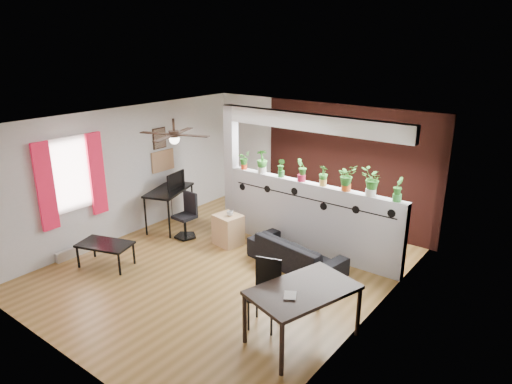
# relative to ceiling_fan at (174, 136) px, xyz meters

# --- Properties ---
(room_shell) EXTENTS (6.30, 7.10, 2.90)m
(room_shell) POSITION_rel_ceiling_fan_xyz_m (0.80, 0.30, -1.01)
(room_shell) COLOR brown
(room_shell) RESTS_ON ground
(partition_wall) EXTENTS (3.60, 0.18, 1.35)m
(partition_wall) POSITION_rel_ceiling_fan_xyz_m (1.60, 1.80, -1.64)
(partition_wall) COLOR #BCBCC1
(partition_wall) RESTS_ON ground
(ceiling_header) EXTENTS (3.60, 0.18, 0.30)m
(ceiling_header) POSITION_rel_ceiling_fan_xyz_m (1.60, 1.80, 0.14)
(ceiling_header) COLOR white
(ceiling_header) RESTS_ON room_shell
(pier_column) EXTENTS (0.22, 0.20, 2.60)m
(pier_column) POSITION_rel_ceiling_fan_xyz_m (-0.31, 1.80, -1.01)
(pier_column) COLOR #BCBCC1
(pier_column) RESTS_ON ground
(brick_panel) EXTENTS (3.90, 0.05, 2.60)m
(brick_panel) POSITION_rel_ceiling_fan_xyz_m (1.60, 3.27, -1.01)
(brick_panel) COLOR #A53D2F
(brick_panel) RESTS_ON ground
(vine_decal) EXTENTS (3.31, 0.01, 0.30)m
(vine_decal) POSITION_rel_ceiling_fan_xyz_m (1.60, 1.70, -1.23)
(vine_decal) COLOR black
(vine_decal) RESTS_ON partition_wall
(window_assembly) EXTENTS (0.09, 1.30, 1.55)m
(window_assembly) POSITION_rel_ceiling_fan_xyz_m (-1.76, -0.90, -0.81)
(window_assembly) COLOR white
(window_assembly) RESTS_ON room_shell
(baseboard_heater) EXTENTS (0.08, 1.00, 0.18)m
(baseboard_heater) POSITION_rel_ceiling_fan_xyz_m (-1.74, -0.90, -2.22)
(baseboard_heater) COLOR beige
(baseboard_heater) RESTS_ON ground
(corkboard) EXTENTS (0.03, 0.60, 0.45)m
(corkboard) POSITION_rel_ceiling_fan_xyz_m (-1.78, 1.25, -0.96)
(corkboard) COLOR #9F724D
(corkboard) RESTS_ON room_shell
(framed_art) EXTENTS (0.03, 0.34, 0.44)m
(framed_art) POSITION_rel_ceiling_fan_xyz_m (-1.78, 1.20, -0.46)
(framed_art) COLOR #8C7259
(framed_art) RESTS_ON room_shell
(ceiling_fan) EXTENTS (1.19, 1.19, 0.43)m
(ceiling_fan) POSITION_rel_ceiling_fan_xyz_m (0.00, 0.00, 0.00)
(ceiling_fan) COLOR black
(ceiling_fan) RESTS_ON room_shell
(potted_plant_0) EXTENTS (0.15, 0.19, 0.37)m
(potted_plant_0) POSITION_rel_ceiling_fan_xyz_m (0.02, 1.80, -0.77)
(potted_plant_0) COLOR red
(potted_plant_0) RESTS_ON partition_wall
(potted_plant_1) EXTENTS (0.31, 0.31, 0.47)m
(potted_plant_1) POSITION_rel_ceiling_fan_xyz_m (0.47, 1.80, -0.72)
(potted_plant_1) COLOR silver
(potted_plant_1) RESTS_ON partition_wall
(potted_plant_2) EXTENTS (0.18, 0.15, 0.36)m
(potted_plant_2) POSITION_rel_ceiling_fan_xyz_m (0.92, 1.80, -0.77)
(potted_plant_2) COLOR #2E8031
(potted_plant_2) RESTS_ON partition_wall
(potted_plant_3) EXTENTS (0.26, 0.27, 0.43)m
(potted_plant_3) POSITION_rel_ceiling_fan_xyz_m (1.37, 1.80, -0.74)
(potted_plant_3) COLOR #AC1B38
(potted_plant_3) RESTS_ON partition_wall
(potted_plant_4) EXTENTS (0.19, 0.16, 0.37)m
(potted_plant_4) POSITION_rel_ceiling_fan_xyz_m (1.83, 1.80, -0.77)
(potted_plant_4) COLOR #ECBC53
(potted_plant_4) RESTS_ON partition_wall
(potted_plant_5) EXTENTS (0.28, 0.30, 0.46)m
(potted_plant_5) POSITION_rel_ceiling_fan_xyz_m (2.28, 1.80, -0.72)
(potted_plant_5) COLOR orange
(potted_plant_5) RESTS_ON partition_wall
(potted_plant_6) EXTENTS (0.30, 0.32, 0.47)m
(potted_plant_6) POSITION_rel_ceiling_fan_xyz_m (2.73, 1.80, -0.71)
(potted_plant_6) COLOR white
(potted_plant_6) RESTS_ON partition_wall
(potted_plant_7) EXTENTS (0.18, 0.22, 0.40)m
(potted_plant_7) POSITION_rel_ceiling_fan_xyz_m (3.18, 1.80, -0.75)
(potted_plant_7) COLOR #318633
(potted_plant_7) RESTS_ON partition_wall
(sofa) EXTENTS (1.80, 0.93, 0.50)m
(sofa) POSITION_rel_ceiling_fan_xyz_m (1.73, 1.12, -2.06)
(sofa) COLOR black
(sofa) RESTS_ON ground
(cube_shelf) EXTENTS (0.56, 0.51, 0.60)m
(cube_shelf) POSITION_rel_ceiling_fan_xyz_m (0.18, 1.10, -2.01)
(cube_shelf) COLOR tan
(cube_shelf) RESTS_ON ground
(cup) EXTENTS (0.13, 0.13, 0.10)m
(cup) POSITION_rel_ceiling_fan_xyz_m (0.23, 1.10, -1.66)
(cup) COLOR gray
(cup) RESTS_ON cube_shelf
(computer_desk) EXTENTS (0.97, 1.31, 0.85)m
(computer_desk) POSITION_rel_ceiling_fan_xyz_m (-1.38, 1.02, -1.55)
(computer_desk) COLOR black
(computer_desk) RESTS_ON ground
(monitor) EXTENTS (0.33, 0.12, 0.19)m
(monitor) POSITION_rel_ceiling_fan_xyz_m (-1.38, 1.17, -1.37)
(monitor) COLOR black
(monitor) RESTS_ON computer_desk
(office_chair) EXTENTS (0.48, 0.48, 0.92)m
(office_chair) POSITION_rel_ceiling_fan_xyz_m (-0.71, 0.85, -1.91)
(office_chair) COLOR black
(office_chair) RESTS_ON ground
(dining_table) EXTENTS (1.22, 1.59, 0.77)m
(dining_table) POSITION_rel_ceiling_fan_xyz_m (2.91, -0.57, -1.63)
(dining_table) COLOR black
(dining_table) RESTS_ON ground
(book) EXTENTS (0.24, 0.26, 0.02)m
(book) POSITION_rel_ceiling_fan_xyz_m (2.81, -0.87, -1.54)
(book) COLOR gray
(book) RESTS_ON dining_table
(folding_chair) EXTENTS (0.49, 0.49, 0.98)m
(folding_chair) POSITION_rel_ceiling_fan_xyz_m (2.31, -0.57, -1.74)
(folding_chair) COLOR black
(folding_chair) RESTS_ON ground
(coffee_table) EXTENTS (1.05, 0.79, 0.43)m
(coffee_table) POSITION_rel_ceiling_fan_xyz_m (-0.95, -0.90, -1.93)
(coffee_table) COLOR black
(coffee_table) RESTS_ON ground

